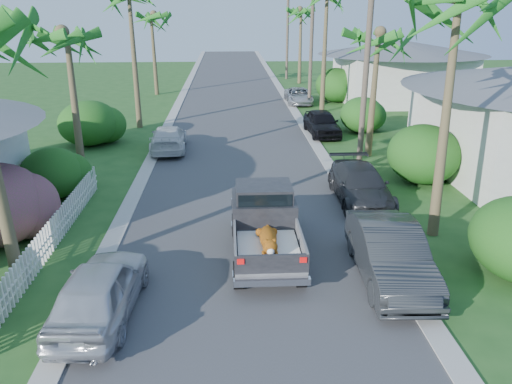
{
  "coord_description": "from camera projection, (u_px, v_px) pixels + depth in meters",
  "views": [
    {
      "loc": [
        -0.44,
        -8.95,
        7.21
      ],
      "look_at": [
        0.41,
        6.43,
        1.4
      ],
      "focal_mm": 35.0,
      "sensor_mm": 36.0,
      "label": 1
    }
  ],
  "objects": [
    {
      "name": "palm_r_b",
      "position": [
        378.0,
        33.0,
        23.18
      ],
      "size": [
        4.4,
        4.4,
        7.2
      ],
      "color": "brown",
      "rests_on": "ground"
    },
    {
      "name": "utility_pole_c",
      "position": [
        311.0,
        43.0,
        35.75
      ],
      "size": [
        1.6,
        0.26,
        9.0
      ],
      "color": "brown",
      "rests_on": "ground"
    },
    {
      "name": "shrub_r_b",
      "position": [
        423.0,
        154.0,
        21.17
      ],
      "size": [
        3.0,
        3.3,
        2.5
      ],
      "primitive_type": "ellipsoid",
      "color": "#164E17",
      "rests_on": "ground"
    },
    {
      "name": "ground",
      "position": [
        253.0,
        355.0,
        10.93
      ],
      "size": [
        120.0,
        120.0,
        0.0
      ],
      "primitive_type": "plane",
      "color": "#234E1D",
      "rests_on": "ground"
    },
    {
      "name": "utility_pole_b",
      "position": [
        366.0,
        68.0,
        21.74
      ],
      "size": [
        1.6,
        0.26,
        9.0
      ],
      "color": "brown",
      "rests_on": "ground"
    },
    {
      "name": "shrub_l_d",
      "position": [
        89.0,
        123.0,
        26.9
      ],
      "size": [
        3.2,
        3.52,
        2.4
      ],
      "primitive_type": "ellipsoid",
      "color": "#164E17",
      "rests_on": "ground"
    },
    {
      "name": "utility_pole_d",
      "position": [
        287.0,
        32.0,
        49.76
      ],
      "size": [
        1.6,
        0.26,
        9.0
      ],
      "color": "brown",
      "rests_on": "ground"
    },
    {
      "name": "picket_fence",
      "position": [
        53.0,
        233.0,
        15.58
      ],
      "size": [
        0.1,
        11.0,
        1.0
      ],
      "primitive_type": "cube",
      "color": "white",
      "rests_on": "ground"
    },
    {
      "name": "shrub_l_c",
      "position": [
        52.0,
        173.0,
        19.53
      ],
      "size": [
        2.4,
        2.64,
        2.0
      ],
      "primitive_type": "ellipsoid",
      "color": "#164E17",
      "rests_on": "ground"
    },
    {
      "name": "road",
      "position": [
        235.0,
        116.0,
        34.28
      ],
      "size": [
        8.0,
        100.0,
        0.02
      ],
      "primitive_type": "cube",
      "color": "#38383A",
      "rests_on": "ground"
    },
    {
      "name": "house_right_far",
      "position": [
        400.0,
        74.0,
        38.88
      ],
      "size": [
        9.0,
        8.0,
        4.6
      ],
      "color": "silver",
      "rests_on": "ground"
    },
    {
      "name": "shrub_r_c",
      "position": [
        362.0,
        115.0,
        29.63
      ],
      "size": [
        2.6,
        2.86,
        2.1
      ],
      "primitive_type": "ellipsoid",
      "color": "#164E17",
      "rests_on": "ground"
    },
    {
      "name": "parked_car_rf",
      "position": [
        322.0,
        123.0,
        29.11
      ],
      "size": [
        1.87,
        4.23,
        1.41
      ],
      "primitive_type": "imported",
      "rotation": [
        0.0,
        0.0,
        0.05
      ],
      "color": "black",
      "rests_on": "ground"
    },
    {
      "name": "curb_right",
      "position": [
        297.0,
        115.0,
        34.49
      ],
      "size": [
        0.6,
        100.0,
        0.06
      ],
      "primitive_type": "cube",
      "color": "#A5A39E",
      "rests_on": "ground"
    },
    {
      "name": "parked_car_lf",
      "position": [
        169.0,
        139.0,
        26.03
      ],
      "size": [
        2.01,
        4.48,
        1.28
      ],
      "primitive_type": "imported",
      "rotation": [
        0.0,
        0.0,
        3.19
      ],
      "color": "silver",
      "rests_on": "ground"
    },
    {
      "name": "parked_car_rm",
      "position": [
        360.0,
        185.0,
        19.18
      ],
      "size": [
        1.93,
        4.7,
        1.36
      ],
      "primitive_type": "imported",
      "rotation": [
        0.0,
        0.0,
        -0.01
      ],
      "color": "#27282B",
      "rests_on": "ground"
    },
    {
      "name": "parked_car_ln",
      "position": [
        100.0,
        291.0,
        12.06
      ],
      "size": [
        1.94,
        4.32,
        1.44
      ],
      "primitive_type": "imported",
      "rotation": [
        0.0,
        0.0,
        3.08
      ],
      "color": "silver",
      "rests_on": "ground"
    },
    {
      "name": "curb_left",
      "position": [
        172.0,
        116.0,
        34.05
      ],
      "size": [
        0.6,
        100.0,
        0.06
      ],
      "primitive_type": "cube",
      "color": "#A5A39E",
      "rests_on": "ground"
    },
    {
      "name": "pickup_truck",
      "position": [
        264.0,
        220.0,
        15.31
      ],
      "size": [
        1.98,
        5.12,
        2.06
      ],
      "color": "black",
      "rests_on": "ground"
    },
    {
      "name": "palm_r_d",
      "position": [
        301.0,
        10.0,
        46.25
      ],
      "size": [
        4.4,
        4.4,
        8.0
      ],
      "color": "brown",
      "rests_on": "ground"
    },
    {
      "name": "shrub_r_d",
      "position": [
        336.0,
        85.0,
        38.91
      ],
      "size": [
        3.2,
        3.52,
        2.6
      ],
      "primitive_type": "ellipsoid",
      "color": "#164E17",
      "rests_on": "ground"
    },
    {
      "name": "parked_car_rn",
      "position": [
        390.0,
        254.0,
        13.7
      ],
      "size": [
        1.82,
        4.77,
        1.55
      ],
      "primitive_type": "imported",
      "rotation": [
        0.0,
        0.0,
        -0.04
      ],
      "color": "#282B2D",
      "rests_on": "ground"
    },
    {
      "name": "palm_l_b",
      "position": [
        65.0,
        33.0,
        19.61
      ],
      "size": [
        4.4,
        4.4,
        7.4
      ],
      "color": "brown",
      "rests_on": "ground"
    },
    {
      "name": "palm_l_d",
      "position": [
        151.0,
        14.0,
        40.08
      ],
      "size": [
        4.4,
        4.4,
        7.7
      ],
      "color": "brown",
      "rests_on": "ground"
    },
    {
      "name": "parked_car_rd",
      "position": [
        299.0,
        96.0,
        38.44
      ],
      "size": [
        1.93,
        4.15,
        1.15
      ],
      "primitive_type": "imported",
      "rotation": [
        0.0,
        0.0,
        -0.0
      ],
      "color": "#A9ABB0",
      "rests_on": "ground"
    }
  ]
}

